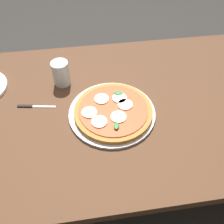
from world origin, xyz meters
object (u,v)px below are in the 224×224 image
Objects in this scene: dining_table at (106,120)px; knife at (32,106)px; serving_tray at (112,113)px; pizza at (113,111)px; glass_cup at (61,73)px.

knife reaches higher than dining_table.
serving_tray is at bearing -68.36° from dining_table.
glass_cup reaches higher than pizza.
dining_table is 14.84× the size of glass_cup.
glass_cup is at bearing 136.37° from dining_table.
dining_table is 5.37× the size of pizza.
serving_tray is 3.09× the size of glass_cup.
knife is at bearing 164.05° from pizza.
serving_tray reaches higher than knife.
pizza is (0.00, -0.01, 0.02)m from serving_tray.
pizza is at bearing -67.69° from dining_table.
pizza is at bearing -15.95° from knife.
knife is (-0.31, 0.09, -0.02)m from pizza.
dining_table is 0.11m from serving_tray.
glass_cup is (-0.17, 0.16, 0.15)m from dining_table.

